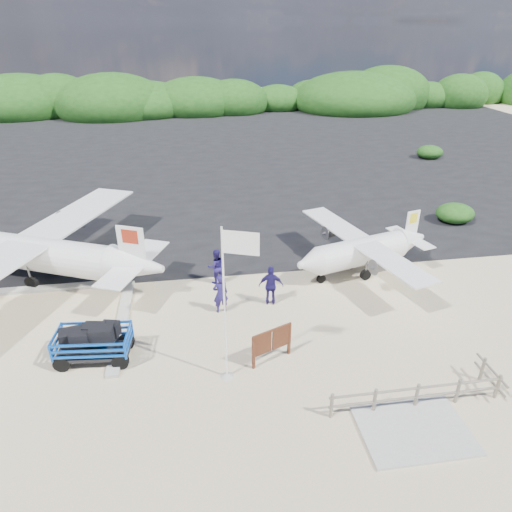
{
  "coord_description": "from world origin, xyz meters",
  "views": [
    {
      "loc": [
        -1.15,
        -15.63,
        11.84
      ],
      "look_at": [
        1.86,
        4.13,
        1.52
      ],
      "focal_mm": 32.0,
      "sensor_mm": 36.0,
      "label": 1
    }
  ],
  "objects_px": {
    "crew_a": "(220,294)",
    "aircraft_large": "(308,166)",
    "baggage_cart": "(97,359)",
    "signboard": "(271,361)",
    "crew_b": "(216,266)",
    "aircraft_small": "(73,162)",
    "flagpole": "(227,376)",
    "crew_c": "(271,285)"
  },
  "relations": [
    {
      "from": "baggage_cart",
      "to": "crew_c",
      "type": "height_order",
      "value": "crew_c"
    },
    {
      "from": "aircraft_large",
      "to": "crew_b",
      "type": "bearing_deg",
      "value": 87.26
    },
    {
      "from": "flagpole",
      "to": "crew_a",
      "type": "distance_m",
      "value": 4.44
    },
    {
      "from": "crew_c",
      "to": "aircraft_small",
      "type": "xyz_separation_m",
      "value": [
        -14.13,
        26.73,
        -0.98
      ]
    },
    {
      "from": "baggage_cart",
      "to": "signboard",
      "type": "relative_size",
      "value": 1.64
    },
    {
      "from": "crew_b",
      "to": "crew_c",
      "type": "bearing_deg",
      "value": 124.57
    },
    {
      "from": "signboard",
      "to": "aircraft_large",
      "type": "distance_m",
      "value": 27.26
    },
    {
      "from": "crew_a",
      "to": "aircraft_small",
      "type": "height_order",
      "value": "crew_a"
    },
    {
      "from": "aircraft_small",
      "to": "crew_a",
      "type": "bearing_deg",
      "value": 98.0
    },
    {
      "from": "aircraft_large",
      "to": "aircraft_small",
      "type": "bearing_deg",
      "value": 11.38
    },
    {
      "from": "baggage_cart",
      "to": "signboard",
      "type": "height_order",
      "value": "signboard"
    },
    {
      "from": "aircraft_small",
      "to": "signboard",
      "type": "bearing_deg",
      "value": 98.08
    },
    {
      "from": "crew_b",
      "to": "crew_a",
      "type": "bearing_deg",
      "value": 79.27
    },
    {
      "from": "signboard",
      "to": "crew_c",
      "type": "height_order",
      "value": "crew_c"
    },
    {
      "from": "signboard",
      "to": "crew_a",
      "type": "bearing_deg",
      "value": 91.24
    },
    {
      "from": "crew_b",
      "to": "crew_c",
      "type": "xyz_separation_m",
      "value": [
        2.38,
        -2.34,
        0.06
      ]
    },
    {
      "from": "signboard",
      "to": "crew_a",
      "type": "distance_m",
      "value": 4.18
    },
    {
      "from": "crew_a",
      "to": "signboard",
      "type": "bearing_deg",
      "value": 103.81
    },
    {
      "from": "baggage_cart",
      "to": "crew_a",
      "type": "height_order",
      "value": "crew_a"
    },
    {
      "from": "crew_b",
      "to": "crew_c",
      "type": "distance_m",
      "value": 3.33
    },
    {
      "from": "baggage_cart",
      "to": "crew_c",
      "type": "xyz_separation_m",
      "value": [
        7.5,
        2.88,
        0.98
      ]
    },
    {
      "from": "baggage_cart",
      "to": "aircraft_small",
      "type": "bearing_deg",
      "value": 108.05
    },
    {
      "from": "crew_a",
      "to": "baggage_cart",
      "type": "bearing_deg",
      "value": 16.25
    },
    {
      "from": "flagpole",
      "to": "aircraft_large",
      "type": "distance_m",
      "value": 28.43
    },
    {
      "from": "aircraft_small",
      "to": "aircraft_large",
      "type": "bearing_deg",
      "value": 152.1
    },
    {
      "from": "signboard",
      "to": "flagpole",
      "type": "bearing_deg",
      "value": 176.05
    },
    {
      "from": "baggage_cart",
      "to": "flagpole",
      "type": "xyz_separation_m",
      "value": [
        4.99,
        -1.76,
        0.0
      ]
    },
    {
      "from": "signboard",
      "to": "crew_b",
      "type": "xyz_separation_m",
      "value": [
        -1.68,
        6.36,
        0.91
      ]
    },
    {
      "from": "crew_b",
      "to": "aircraft_small",
      "type": "bearing_deg",
      "value": -75.23
    },
    {
      "from": "crew_a",
      "to": "aircraft_large",
      "type": "height_order",
      "value": "aircraft_large"
    },
    {
      "from": "aircraft_small",
      "to": "crew_b",
      "type": "bearing_deg",
      "value": 100.22
    },
    {
      "from": "signboard",
      "to": "aircraft_small",
      "type": "bearing_deg",
      "value": 90.66
    },
    {
      "from": "baggage_cart",
      "to": "crew_c",
      "type": "relative_size",
      "value": 1.56
    },
    {
      "from": "aircraft_large",
      "to": "aircraft_small",
      "type": "distance_m",
      "value": 22.08
    },
    {
      "from": "flagpole",
      "to": "crew_a",
      "type": "bearing_deg",
      "value": 88.16
    },
    {
      "from": "signboard",
      "to": "baggage_cart",
      "type": "bearing_deg",
      "value": 147.55
    },
    {
      "from": "crew_a",
      "to": "crew_c",
      "type": "height_order",
      "value": "crew_c"
    },
    {
      "from": "baggage_cart",
      "to": "crew_a",
      "type": "xyz_separation_m",
      "value": [
        5.13,
        2.57,
        0.95
      ]
    },
    {
      "from": "crew_a",
      "to": "aircraft_large",
      "type": "xyz_separation_m",
      "value": [
        9.8,
        22.31,
        -0.95
      ]
    },
    {
      "from": "crew_b",
      "to": "aircraft_large",
      "type": "height_order",
      "value": "aircraft_large"
    },
    {
      "from": "flagpole",
      "to": "aircraft_small",
      "type": "bearing_deg",
      "value": 110.33
    },
    {
      "from": "signboard",
      "to": "aircraft_large",
      "type": "relative_size",
      "value": 0.12
    }
  ]
}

